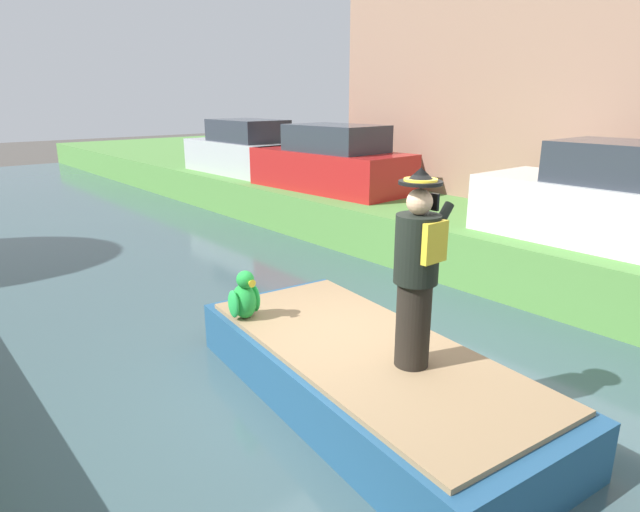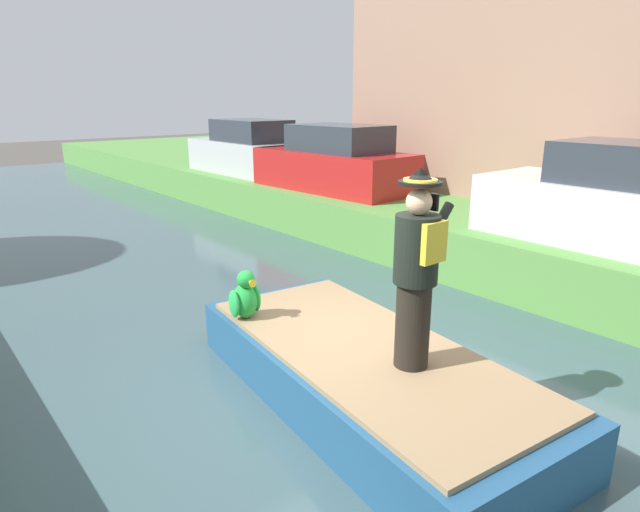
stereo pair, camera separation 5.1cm
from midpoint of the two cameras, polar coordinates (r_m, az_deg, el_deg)
The scene contains 8 objects.
ground_plane at distance 6.09m, azimuth 2.74°, elevation -14.50°, with size 80.00×80.00×0.00m, color #4C4742.
canal_water at distance 6.06m, azimuth 2.75°, elevation -14.10°, with size 7.03×48.00×0.10m, color #3D565B.
boat at distance 5.68m, azimuth 5.11°, elevation -12.34°, with size 2.27×4.38×0.61m.
person_pirate at distance 4.90m, azimuth 10.44°, elevation -1.61°, with size 0.61×0.42×1.85m.
parrot_plush at distance 6.16m, azimuth -7.70°, elevation -4.36°, with size 0.36×0.34×0.57m.
parked_car_white at distance 9.05m, azimuth 29.70°, elevation 4.87°, with size 1.71×4.01×1.50m.
parked_car_red at distance 12.81m, azimuth 1.64°, elevation 9.84°, with size 1.94×4.10×1.50m.
parked_car_silver at distance 15.80m, azimuth -7.43°, elevation 10.98°, with size 1.78×4.03×1.50m.
Camera 2 is at (-3.51, -3.86, 3.14)m, focal length 30.26 mm.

